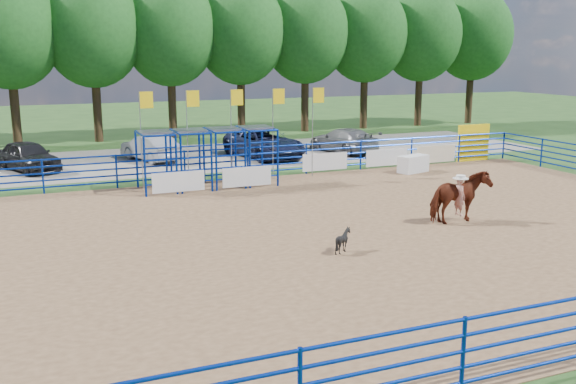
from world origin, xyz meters
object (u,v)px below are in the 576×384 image
object	(u,v)px
announcer_table	(413,164)
car_d	(343,140)
car_b	(150,148)
car_a	(28,156)
horse_and_rider	(460,196)
calf	(343,240)
car_c	(264,143)

from	to	relation	value
announcer_table	car_d	world-z (taller)	car_d
announcer_table	car_d	distance (m)	7.16
car_b	announcer_table	bearing A→B (deg)	123.92
car_a	horse_and_rider	bearing A→B (deg)	-74.24
car_d	announcer_table	bearing A→B (deg)	80.16
horse_and_rider	car_a	distance (m)	21.41
announcer_table	car_a	distance (m)	19.15
horse_and_rider	calf	bearing A→B (deg)	-164.40
car_c	car_d	xyz separation A→B (m)	(4.96, -0.09, -0.08)
car_a	car_d	distance (m)	17.34
horse_and_rider	car_c	size ratio (longest dim) A/B	0.41
calf	car_a	distance (m)	19.85
announcer_table	car_c	bearing A→B (deg)	125.45
horse_and_rider	car_d	bearing A→B (deg)	76.89
calf	announcer_table	bearing A→B (deg)	-34.03
car_a	car_d	xyz separation A→B (m)	(17.33, -0.57, -0.03)
car_b	car_d	world-z (taller)	car_d
announcer_table	horse_and_rider	xyz separation A→B (m)	(-3.91, -8.80, 0.53)
calf	car_b	world-z (taller)	car_b
announcer_table	car_d	xyz separation A→B (m)	(-0.19, 7.15, 0.29)
announcer_table	horse_and_rider	world-z (taller)	horse_and_rider
horse_and_rider	car_a	bearing A→B (deg)	129.50
calf	car_c	world-z (taller)	car_c
car_a	car_b	size ratio (longest dim) A/B	1.03
announcer_table	car_a	bearing A→B (deg)	156.22
calf	car_d	world-z (taller)	car_d
car_c	horse_and_rider	bearing A→B (deg)	-96.20
calf	car_c	distance (m)	17.96
horse_and_rider	car_c	xyz separation A→B (m)	(-1.25, 16.04, -0.16)
horse_and_rider	car_c	bearing A→B (deg)	94.45
announcer_table	calf	bearing A→B (deg)	-131.71
announcer_table	calf	xyz separation A→B (m)	(-9.15, -10.26, -0.06)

